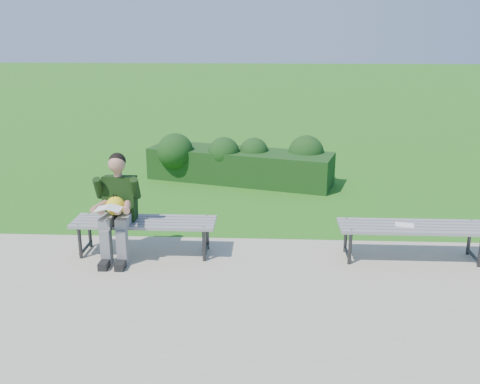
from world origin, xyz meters
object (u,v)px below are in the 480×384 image
at_px(hedge, 239,161).
at_px(paper_sheet, 405,225).
at_px(seated_boy, 117,204).
at_px(bench_left, 144,225).
at_px(bench_right, 412,229).

relative_size(hedge, paper_sheet, 14.40).
bearing_deg(seated_boy, bench_left, 17.36).
height_order(bench_left, seated_boy, seated_boy).
bearing_deg(paper_sheet, seated_boy, -178.55).
bearing_deg(seated_boy, hedge, 70.18).
xyz_separation_m(hedge, bench_left, (-1.01, -3.54, 0.02)).
height_order(bench_right, seated_boy, seated_boy).
relative_size(hedge, bench_right, 2.00).
height_order(hedge, bench_right, hedge).
distance_m(bench_left, paper_sheet, 3.25).
relative_size(bench_left, bench_right, 1.00).
relative_size(bench_right, seated_boy, 1.37).
height_order(bench_right, paper_sheet, bench_right).
distance_m(seated_boy, paper_sheet, 3.56).
bearing_deg(seated_boy, paper_sheet, 1.45).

